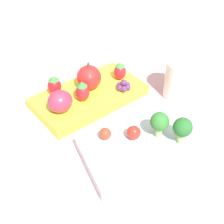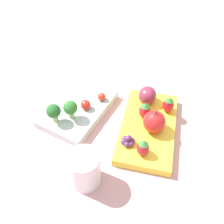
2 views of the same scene
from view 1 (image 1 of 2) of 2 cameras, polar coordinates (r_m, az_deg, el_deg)
The scene contains 14 objects.
ground_plane at distance 0.58m, azimuth -0.86°, elevation -2.66°, with size 4.00×4.00×0.00m, color #C6939E.
bento_box_savoury at distance 0.53m, azimuth 5.10°, elevation -6.97°, with size 0.21×0.15×0.02m.
bento_box_fruit at distance 0.64m, azimuth -4.19°, elevation 2.90°, with size 0.23×0.14×0.02m.
broccoli_floret_0 at distance 0.52m, azimuth 8.71°, elevation -1.89°, with size 0.03×0.03×0.05m.
broccoli_floret_1 at distance 0.51m, azimuth 12.77°, elevation -2.89°, with size 0.03×0.03×0.05m.
cherry_tomato_0 at distance 0.52m, azimuth -1.25°, elevation -4.00°, with size 0.02×0.02×0.02m.
cherry_tomato_1 at distance 0.52m, azimuth 3.98°, elevation -3.78°, with size 0.02×0.02×0.02m.
apple at distance 0.63m, azimuth -4.23°, elevation 6.32°, with size 0.05×0.05×0.06m.
strawberry_0 at distance 0.62m, azimuth -10.49°, elevation 4.80°, with size 0.03×0.03×0.04m.
strawberry_1 at distance 0.66m, azimuth 1.45°, elevation 7.48°, with size 0.03×0.03×0.04m.
strawberry_2 at distance 0.60m, azimuth -5.43°, elevation 3.77°, with size 0.03×0.03×0.04m.
plum at distance 0.58m, azimuth -9.49°, elevation 1.92°, with size 0.05×0.04×0.04m.
grape_cluster at distance 0.63m, azimuth 2.13°, elevation 4.78°, with size 0.03×0.03×0.02m.
drinking_cup at distance 0.64m, azimuth 12.56°, elevation 5.57°, with size 0.06×0.06×0.08m.
Camera 1 is at (0.23, 0.36, 0.39)m, focal length 50.00 mm.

